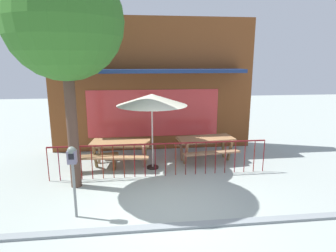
{
  "coord_description": "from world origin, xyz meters",
  "views": [
    {
      "loc": [
        -0.69,
        -5.72,
        3.21
      ],
      "look_at": [
        0.26,
        2.32,
        1.36
      ],
      "focal_mm": 30.72,
      "sensor_mm": 36.0,
      "label": 1
    }
  ],
  "objects_px": {
    "street_tree": "(64,22)",
    "picnic_table_right": "(206,143)",
    "patio_umbrella": "(152,100)",
    "parking_meter_near": "(72,163)",
    "patio_bench": "(95,159)",
    "picnic_table_left": "(121,147)"
  },
  "relations": [
    {
      "from": "picnic_table_left",
      "to": "picnic_table_right",
      "type": "bearing_deg",
      "value": 2.56
    },
    {
      "from": "patio_bench",
      "to": "parking_meter_near",
      "type": "distance_m",
      "value": 2.73
    },
    {
      "from": "patio_bench",
      "to": "parking_meter_near",
      "type": "bearing_deg",
      "value": -91.44
    },
    {
      "from": "picnic_table_left",
      "to": "patio_bench",
      "type": "xyz_separation_m",
      "value": [
        -0.75,
        -0.37,
        -0.26
      ]
    },
    {
      "from": "picnic_table_right",
      "to": "parking_meter_near",
      "type": "xyz_separation_m",
      "value": [
        -3.54,
        -3.1,
        0.58
      ]
    },
    {
      "from": "patio_bench",
      "to": "street_tree",
      "type": "xyz_separation_m",
      "value": [
        -0.35,
        -1.04,
        3.72
      ]
    },
    {
      "from": "patio_umbrella",
      "to": "street_tree",
      "type": "height_order",
      "value": "street_tree"
    },
    {
      "from": "street_tree",
      "to": "patio_bench",
      "type": "bearing_deg",
      "value": 71.47
    },
    {
      "from": "picnic_table_right",
      "to": "parking_meter_near",
      "type": "distance_m",
      "value": 4.73
    },
    {
      "from": "patio_umbrella",
      "to": "street_tree",
      "type": "relative_size",
      "value": 0.41
    },
    {
      "from": "picnic_table_right",
      "to": "patio_umbrella",
      "type": "xyz_separation_m",
      "value": [
        -1.75,
        -0.48,
        1.48
      ]
    },
    {
      "from": "street_tree",
      "to": "patio_umbrella",
      "type": "bearing_deg",
      "value": 27.18
    },
    {
      "from": "street_tree",
      "to": "picnic_table_right",
      "type": "bearing_deg",
      "value": 21.94
    },
    {
      "from": "patio_umbrella",
      "to": "parking_meter_near",
      "type": "relative_size",
      "value": 1.47
    },
    {
      "from": "parking_meter_near",
      "to": "street_tree",
      "type": "distance_m",
      "value": 3.28
    },
    {
      "from": "picnic_table_left",
      "to": "patio_umbrella",
      "type": "relative_size",
      "value": 0.86
    },
    {
      "from": "patio_umbrella",
      "to": "parking_meter_near",
      "type": "distance_m",
      "value": 3.29
    },
    {
      "from": "patio_umbrella",
      "to": "patio_bench",
      "type": "xyz_separation_m",
      "value": [
        -1.72,
        -0.02,
        -1.74
      ]
    },
    {
      "from": "parking_meter_near",
      "to": "patio_umbrella",
      "type": "bearing_deg",
      "value": 55.77
    },
    {
      "from": "patio_umbrella",
      "to": "picnic_table_left",
      "type": "bearing_deg",
      "value": 159.68
    },
    {
      "from": "picnic_table_left",
      "to": "parking_meter_near",
      "type": "distance_m",
      "value": 3.14
    },
    {
      "from": "parking_meter_near",
      "to": "street_tree",
      "type": "relative_size",
      "value": 0.28
    }
  ]
}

